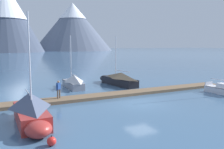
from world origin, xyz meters
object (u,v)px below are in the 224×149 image
(person_on_dock, at_px, (59,88))
(mooring_buoy_channel_marker, at_px, (52,141))
(sailboat_second_berth, at_px, (73,81))
(sailboat_nearest_berth, at_px, (31,110))
(sailboat_mid_dock_port, at_px, (118,79))

(person_on_dock, bearing_deg, mooring_buoy_channel_marker, -105.74)
(mooring_buoy_channel_marker, bearing_deg, person_on_dock, 74.26)
(sailboat_second_berth, height_order, person_on_dock, sailboat_second_berth)
(sailboat_nearest_berth, xyz_separation_m, sailboat_mid_dock_port, (12.57, 11.47, -0.13))
(sailboat_nearest_berth, xyz_separation_m, person_on_dock, (3.21, 5.59, 0.31))
(sailboat_nearest_berth, bearing_deg, sailboat_mid_dock_port, 42.37)
(person_on_dock, bearing_deg, sailboat_second_berth, 62.69)
(sailboat_second_berth, bearing_deg, sailboat_nearest_berth, -118.50)
(sailboat_nearest_berth, height_order, person_on_dock, sailboat_nearest_berth)
(sailboat_nearest_berth, relative_size, sailboat_second_berth, 1.14)
(sailboat_nearest_berth, height_order, sailboat_second_berth, sailboat_nearest_berth)
(sailboat_nearest_berth, xyz_separation_m, sailboat_second_berth, (6.50, 11.97, -0.13))
(sailboat_nearest_berth, distance_m, mooring_buoy_channel_marker, 4.25)
(sailboat_second_berth, relative_size, mooring_buoy_channel_marker, 11.33)
(sailboat_second_berth, xyz_separation_m, sailboat_mid_dock_port, (6.07, -0.51, -0.00))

